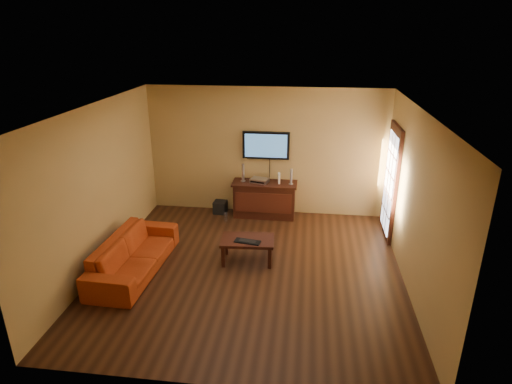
% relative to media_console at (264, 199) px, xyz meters
% --- Properties ---
extents(ground_plane, '(5.00, 5.00, 0.00)m').
position_rel_media_console_xyz_m(ground_plane, '(-0.00, -2.23, -0.38)').
color(ground_plane, black).
rests_on(ground_plane, ground).
extents(room_walls, '(5.00, 5.00, 5.00)m').
position_rel_media_console_xyz_m(room_walls, '(-0.00, -1.61, 1.31)').
color(room_walls, tan).
rests_on(room_walls, ground).
extents(french_door, '(0.07, 1.02, 2.22)m').
position_rel_media_console_xyz_m(french_door, '(2.45, -0.53, 0.67)').
color(french_door, black).
rests_on(french_door, ground).
extents(media_console, '(1.36, 0.52, 0.76)m').
position_rel_media_console_xyz_m(media_console, '(0.00, 0.00, 0.00)').
color(media_console, black).
rests_on(media_console, ground).
extents(television, '(0.98, 0.08, 0.58)m').
position_rel_media_console_xyz_m(television, '(-0.00, 0.22, 1.12)').
color(television, black).
rests_on(television, ground).
extents(coffee_table, '(0.94, 0.60, 0.43)m').
position_rel_media_console_xyz_m(coffee_table, '(-0.09, -1.94, -0.02)').
color(coffee_table, black).
rests_on(coffee_table, ground).
extents(sofa, '(0.70, 2.10, 0.81)m').
position_rel_media_console_xyz_m(sofa, '(-1.91, -2.47, 0.03)').
color(sofa, '#A73912').
rests_on(sofa, ground).
extents(speaker_left, '(0.10, 0.10, 0.38)m').
position_rel_media_console_xyz_m(speaker_left, '(-0.46, 0.03, 0.55)').
color(speaker_left, silver).
rests_on(speaker_left, media_console).
extents(speaker_right, '(0.09, 0.09, 0.33)m').
position_rel_media_console_xyz_m(speaker_right, '(0.55, -0.02, 0.53)').
color(speaker_right, silver).
rests_on(speaker_right, media_console).
extents(av_receiver, '(0.42, 0.35, 0.08)m').
position_rel_media_console_xyz_m(av_receiver, '(-0.11, 0.02, 0.42)').
color(av_receiver, silver).
rests_on(av_receiver, media_console).
extents(game_console, '(0.06, 0.16, 0.21)m').
position_rel_media_console_xyz_m(game_console, '(0.30, 0.02, 0.48)').
color(game_console, white).
rests_on(game_console, media_console).
extents(subwoofer, '(0.29, 0.29, 0.27)m').
position_rel_media_console_xyz_m(subwoofer, '(-0.97, 0.03, -0.25)').
color(subwoofer, black).
rests_on(subwoofer, ground).
extents(bottle, '(0.08, 0.08, 0.22)m').
position_rel_media_console_xyz_m(bottle, '(-0.77, -0.42, -0.28)').
color(bottle, white).
rests_on(bottle, ground).
extents(keyboard, '(0.46, 0.24, 0.03)m').
position_rel_media_console_xyz_m(keyboard, '(-0.07, -2.05, 0.06)').
color(keyboard, black).
rests_on(keyboard, coffee_table).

